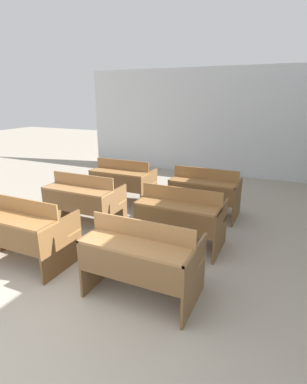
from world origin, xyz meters
name	(u,v)px	position (x,y,z in m)	size (l,w,h in m)	color
wall_back	(207,122)	(0.00, 7.04, 1.42)	(7.27, 0.06, 2.85)	silver
bench_front_left	(24,229)	(-0.82, 1.29, 0.47)	(1.18, 0.74, 0.89)	brown
bench_front_right	(142,257)	(0.89, 1.30, 0.47)	(1.18, 0.74, 0.89)	brown
bench_second_left	(84,199)	(-0.85, 2.58, 0.47)	(1.18, 0.74, 0.89)	brown
bench_second_right	(180,216)	(0.87, 2.56, 0.47)	(1.18, 0.74, 0.89)	brown
bench_third_left	(123,180)	(-0.85, 3.85, 0.47)	(1.18, 0.74, 0.89)	brown
bench_third_right	(205,191)	(0.87, 3.85, 0.47)	(1.18, 0.74, 0.89)	brown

